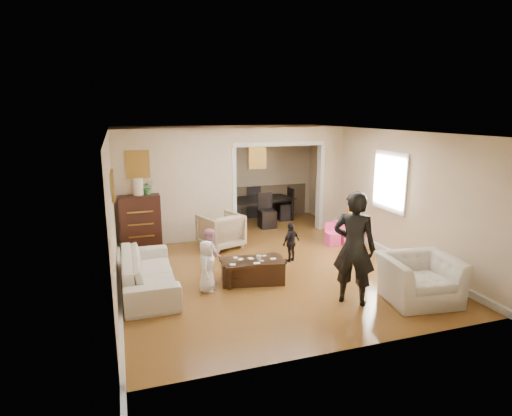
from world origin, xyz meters
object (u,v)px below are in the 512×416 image
object	(u,v)px
table_lamp	(138,187)
child_kneel_b	(210,255)
coffee_cup	(259,258)
play_table	(348,232)
cyan_cup	(346,221)
child_kneel_a	(207,266)
child_toddler	(291,242)
coffee_table	(253,271)
adult_person	(354,248)
armchair_back	(221,231)
dresser	(140,222)
armchair_front	(419,279)
sofa	(148,272)
dining_table	(259,210)

from	to	relation	value
table_lamp	child_kneel_b	bearing A→B (deg)	-65.24
table_lamp	coffee_cup	bearing A→B (deg)	-54.96
play_table	cyan_cup	bearing A→B (deg)	-153.43
child_kneel_a	child_toddler	xyz separation A→B (m)	(1.90, 0.90, -0.04)
table_lamp	coffee_table	size ratio (longest dim) A/B	0.33
play_table	adult_person	distance (m)	3.34
armchair_back	coffee_cup	world-z (taller)	armchair_back
dresser	child_toddler	world-z (taller)	dresser
coffee_cup	armchair_back	bearing A→B (deg)	94.81
armchair_back	child_toddler	xyz separation A→B (m)	(1.13, -1.33, 0.02)
cyan_cup	child_kneel_b	size ratio (longest dim) A/B	0.08
play_table	child_toddler	xyz separation A→B (m)	(-1.78, -0.82, 0.16)
adult_person	armchair_front	bearing A→B (deg)	-153.38
coffee_table	armchair_front	bearing A→B (deg)	-34.41
armchair_front	cyan_cup	bearing A→B (deg)	89.07
sofa	child_kneel_a	world-z (taller)	child_kneel_a
child_toddler	dresser	bearing A→B (deg)	-61.17
sofa	play_table	xyz separation A→B (m)	(4.61, 1.34, -0.08)
dining_table	coffee_cup	bearing A→B (deg)	-120.07
adult_person	child_toddler	distance (m)	2.11
coffee_cup	armchair_front	bearing A→B (deg)	-34.74
coffee_table	cyan_cup	bearing A→B (deg)	29.07
table_lamp	adult_person	xyz separation A→B (m)	(3.00, -3.90, -0.48)
dresser	adult_person	size ratio (longest dim) A/B	0.66
sofa	cyan_cup	bearing A→B (deg)	-73.59
cyan_cup	adult_person	distance (m)	3.20
armchair_back	adult_person	distance (m)	3.65
adult_person	child_toddler	xyz separation A→B (m)	(-0.19, 2.04, -0.50)
play_table	child_kneel_a	size ratio (longest dim) A/B	0.56
coffee_table	dining_table	distance (m)	4.21
adult_person	child_kneel_b	bearing A→B (deg)	1.96
adult_person	sofa	bearing A→B (deg)	14.71
armchair_back	coffee_table	world-z (taller)	armchair_back
coffee_cup	child_kneel_b	xyz separation A→B (m)	(-0.80, 0.35, 0.03)
table_lamp	child_kneel_b	xyz separation A→B (m)	(1.06, -2.31, -0.90)
dresser	dining_table	distance (m)	3.50
coffee_cup	dresser	bearing A→B (deg)	125.04
coffee_table	adult_person	xyz separation A→B (m)	(1.24, -1.29, 0.70)
adult_person	child_toddler	bearing A→B (deg)	-43.48
dresser	play_table	distance (m)	4.72
dining_table	adult_person	world-z (taller)	adult_person
table_lamp	child_kneel_b	distance (m)	2.70
dresser	child_toddler	xyz separation A→B (m)	(2.81, -1.86, -0.20)
armchair_back	child_toddler	world-z (taller)	child_toddler
dresser	adult_person	world-z (taller)	adult_person
coffee_cup	child_kneel_b	bearing A→B (deg)	156.37
child_kneel_b	child_toddler	xyz separation A→B (m)	(1.75, 0.45, -0.08)
armchair_front	dresser	bearing A→B (deg)	141.43
coffee_table	dining_table	size ratio (longest dim) A/B	0.59
armchair_front	coffee_table	distance (m)	2.77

